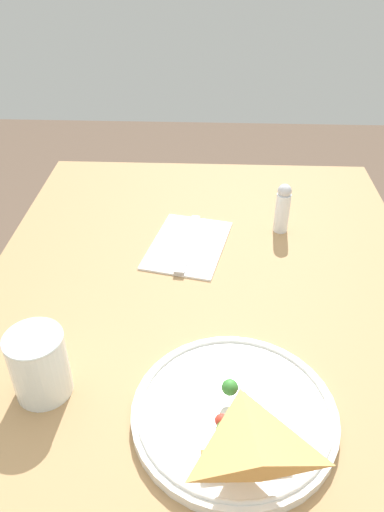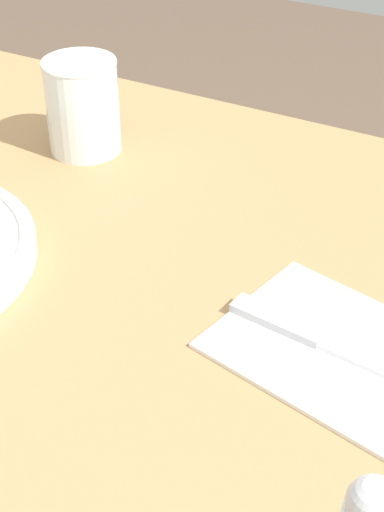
{
  "view_description": "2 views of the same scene",
  "coord_description": "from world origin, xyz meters",
  "px_view_note": "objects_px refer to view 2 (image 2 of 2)",
  "views": [
    {
      "loc": [
        -0.54,
        -0.01,
        1.32
      ],
      "look_at": [
        0.13,
        0.02,
        0.84
      ],
      "focal_mm": 35.0,
      "sensor_mm": 36.0,
      "label": 1
    },
    {
      "loc": [
        0.37,
        -0.4,
        1.17
      ],
      "look_at": [
        0.13,
        0.04,
        0.81
      ],
      "focal_mm": 55.0,
      "sensor_mm": 36.0,
      "label": 2
    }
  ],
  "objects_px": {
    "milk_glass": "(83,108)",
    "napkin_folded": "(351,358)",
    "butter_knife": "(339,347)",
    "dining_table": "(45,368)"
  },
  "relations": [
    {
      "from": "milk_glass",
      "to": "napkin_folded",
      "type": "distance_m",
      "value": 0.41
    },
    {
      "from": "dining_table",
      "to": "milk_glass",
      "type": "height_order",
      "value": "milk_glass"
    },
    {
      "from": "dining_table",
      "to": "butter_knife",
      "type": "bearing_deg",
      "value": 8.34
    },
    {
      "from": "dining_table",
      "to": "milk_glass",
      "type": "relative_size",
      "value": 12.86
    },
    {
      "from": "milk_glass",
      "to": "napkin_folded",
      "type": "xyz_separation_m",
      "value": [
        0.37,
        -0.18,
        -0.05
      ]
    },
    {
      "from": "napkin_folded",
      "to": "butter_knife",
      "type": "distance_m",
      "value": 0.01
    },
    {
      "from": "butter_knife",
      "to": "dining_table",
      "type": "bearing_deg",
      "value": -165.09
    },
    {
      "from": "milk_glass",
      "to": "butter_knife",
      "type": "bearing_deg",
      "value": -26.81
    },
    {
      "from": "dining_table",
      "to": "milk_glass",
      "type": "bearing_deg",
      "value": 113.52
    },
    {
      "from": "napkin_folded",
      "to": "milk_glass",
      "type": "bearing_deg",
      "value": 153.73
    }
  ]
}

